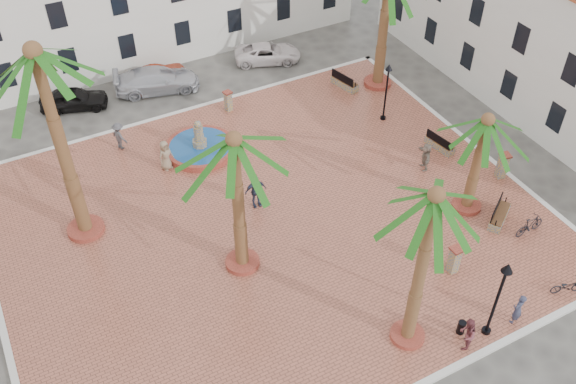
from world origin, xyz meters
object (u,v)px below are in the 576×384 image
object	(u,v)px
bench_ne	(344,83)
car_silver	(157,80)
fountain	(200,147)
palm_e	(485,133)
bicycle_a	(567,286)
bollard_e	(502,165)
bicycle_b	(530,225)
pedestrian_fountain_a	(165,155)
bench_e	(440,144)
pedestrian_fountain_b	(256,191)
lamppost_e	(387,83)
cyclist_a	(518,309)
litter_bin	(461,327)
cyclist_b	(467,334)
bollard_n	(228,101)
car_red	(158,77)
bench_se	(499,216)
bollard_se	(454,259)
palm_sw	(235,156)
pedestrian_east	(426,156)
car_white	(268,53)
lamppost_s	(501,287)
palm_s	(433,213)
palm_nw	(40,74)
car_black	(74,99)
pedestrian_north	(119,136)

from	to	relation	value
bench_ne	car_silver	world-z (taller)	car_silver
fountain	bench_ne	world-z (taller)	fountain
palm_e	bicycle_a	size ratio (longest dim) A/B	3.81
bollard_e	bicycle_b	distance (m)	4.25
bench_ne	pedestrian_fountain_a	distance (m)	13.05
bench_e	pedestrian_fountain_b	xyz separation A→B (m)	(-11.22, 0.61, 0.70)
lamppost_e	cyclist_a	xyz separation A→B (m)	(-3.45, -14.98, -1.70)
litter_bin	cyclist_b	world-z (taller)	cyclist_b
bollard_n	car_red	distance (m)	5.52
bicycle_a	bench_se	bearing A→B (deg)	14.10
lamppost_e	cyclist_a	distance (m)	15.46
bench_ne	car_red	distance (m)	11.94
bollard_n	bollard_se	bearing A→B (deg)	-77.02
palm_sw	bench_e	xyz separation A→B (m)	(13.52, 2.69, -6.14)
palm_sw	pedestrian_fountain_a	world-z (taller)	palm_sw
bench_e	pedestrian_east	xyz separation A→B (m)	(-1.84, -1.01, 0.54)
pedestrian_fountain_a	pedestrian_east	size ratio (longest dim) A/B	1.10
lamppost_e	bicycle_a	size ratio (longest dim) A/B	2.47
bench_e	cyclist_b	distance (m)	13.33
pedestrian_fountain_a	car_white	xyz separation A→B (m)	(10.02, 7.79, -0.42)
lamppost_s	lamppost_e	bearing A→B (deg)	71.86
palm_e	cyclist_a	size ratio (longest dim) A/B	3.49
lamppost_s	lamppost_e	distance (m)	15.64
litter_bin	pedestrian_east	distance (m)	10.81
palm_s	cyclist_b	bearing A→B (deg)	-39.79
bench_se	bollard_n	distance (m)	17.08
bench_e	car_red	world-z (taller)	car_red
fountain	bicycle_a	bearing A→B (deg)	-58.31
bollard_se	pedestrian_east	bearing A→B (deg)	63.10
bench_e	pedestrian_east	bearing A→B (deg)	108.87
palm_sw	bench_se	size ratio (longest dim) A/B	3.79
palm_nw	car_black	bearing A→B (deg)	78.66
pedestrian_east	cyclist_b	bearing A→B (deg)	-7.07
bollard_e	litter_bin	bearing A→B (deg)	-140.21
palm_e	bollard_n	size ratio (longest dim) A/B	4.37
palm_e	bollard_se	bearing A→B (deg)	-137.79
palm_nw	palm_s	distance (m)	16.23
palm_e	cyclist_b	xyz separation A→B (m)	(-5.57, -6.58, -3.86)
bench_se	pedestrian_north	world-z (taller)	pedestrian_north
car_red	car_white	distance (m)	7.64
fountain	pedestrian_east	size ratio (longest dim) A/B	2.43
lamppost_s	litter_bin	distance (m)	2.79
lamppost_s	cyclist_a	world-z (taller)	lamppost_s
bollard_n	cyclist_b	distance (m)	20.21
bench_ne	car_white	size ratio (longest dim) A/B	0.46
lamppost_e	lamppost_s	bearing A→B (deg)	-108.14
bollard_n	bicycle_b	xyz separation A→B (m)	(8.66, -16.44, -0.16)
palm_s	pedestrian_east	size ratio (longest dim) A/B	5.13
bicycle_a	litter_bin	bearing A→B (deg)	104.78
palm_nw	pedestrian_fountain_a	bearing A→B (deg)	27.50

